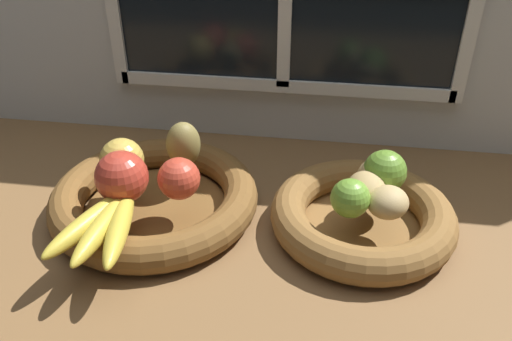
% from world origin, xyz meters
% --- Properties ---
extents(ground_plane, '(1.40, 0.90, 0.03)m').
position_xyz_m(ground_plane, '(0.00, 0.00, -0.01)').
color(ground_plane, brown).
extents(fruit_bowl_left, '(0.34, 0.34, 0.06)m').
position_xyz_m(fruit_bowl_left, '(-0.18, 0.01, 0.03)').
color(fruit_bowl_left, brown).
rests_on(fruit_bowl_left, ground_plane).
extents(fruit_bowl_right, '(0.29, 0.29, 0.06)m').
position_xyz_m(fruit_bowl_right, '(0.15, 0.01, 0.03)').
color(fruit_bowl_right, brown).
rests_on(fruit_bowl_right, ground_plane).
extents(apple_red_right, '(0.06, 0.06, 0.06)m').
position_xyz_m(apple_red_right, '(-0.13, -0.02, 0.09)').
color(apple_red_right, '#CC422D').
rests_on(apple_red_right, fruit_bowl_left).
extents(apple_red_front, '(0.08, 0.08, 0.08)m').
position_xyz_m(apple_red_front, '(-0.21, -0.04, 0.10)').
color(apple_red_front, '#B73828').
rests_on(apple_red_front, fruit_bowl_left).
extents(apple_golden_left, '(0.07, 0.07, 0.07)m').
position_xyz_m(apple_golden_left, '(-0.23, 0.02, 0.09)').
color(apple_golden_left, gold).
rests_on(apple_golden_left, fruit_bowl_left).
extents(pear_brown, '(0.08, 0.08, 0.08)m').
position_xyz_m(pear_brown, '(-0.14, 0.07, 0.09)').
color(pear_brown, olive).
rests_on(pear_brown, fruit_bowl_left).
extents(banana_bunch_front, '(0.12, 0.19, 0.03)m').
position_xyz_m(banana_bunch_front, '(-0.21, -0.12, 0.07)').
color(banana_bunch_front, gold).
rests_on(banana_bunch_front, fruit_bowl_left).
extents(potato_small, '(0.09, 0.08, 0.05)m').
position_xyz_m(potato_small, '(0.18, -0.02, 0.08)').
color(potato_small, tan).
rests_on(potato_small, fruit_bowl_right).
extents(potato_back, '(0.09, 0.09, 0.05)m').
position_xyz_m(potato_back, '(0.17, 0.05, 0.08)').
color(potato_back, tan).
rests_on(potato_back, fruit_bowl_right).
extents(potato_large, '(0.06, 0.07, 0.05)m').
position_xyz_m(potato_large, '(0.15, 0.01, 0.08)').
color(potato_large, tan).
rests_on(potato_large, fruit_bowl_right).
extents(lime_near, '(0.06, 0.06, 0.06)m').
position_xyz_m(lime_near, '(0.13, -0.03, 0.08)').
color(lime_near, '#6B9E33').
rests_on(lime_near, fruit_bowl_right).
extents(lime_far, '(0.07, 0.07, 0.07)m').
position_xyz_m(lime_far, '(0.18, 0.04, 0.09)').
color(lime_far, olive).
rests_on(lime_far, fruit_bowl_right).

